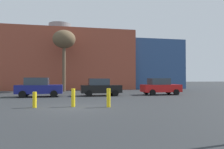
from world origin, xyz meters
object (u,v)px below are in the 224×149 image
Objects in this scene: parked_car_1 at (39,87)px; bollard_yellow_2 at (109,98)px; parked_car_2 at (100,87)px; bare_tree_0 at (64,41)px; bollard_yellow_0 at (35,100)px; parked_car_3 at (160,87)px; bollard_yellow_1 at (73,98)px.

bollard_yellow_2 is (5.27, -8.58, -0.35)m from parked_car_1.
bare_tree_0 reaches higher than parked_car_2.
parked_car_2 is (6.02, -0.00, -0.04)m from parked_car_1.
parked_car_2 is 4.26× the size of bollard_yellow_0.
bare_tree_0 is at bearing 75.27° from parked_car_1.
parked_car_3 is 11.31m from bollard_yellow_2.
bare_tree_0 is (-3.88, 8.17, 6.13)m from parked_car_2.
bollard_yellow_2 is at bearing -15.42° from bollard_yellow_1.
parked_car_3 is at bearing 0.00° from parked_car_1.
parked_car_1 reaches higher than bollard_yellow_2.
bollard_yellow_0 is 0.83× the size of bollard_yellow_2.
bollard_yellow_2 is at bearing -8.23° from bollard_yellow_0.
parked_car_2 is 9.50m from bollard_yellow_0.
parked_car_3 is (12.63, 0.00, -0.03)m from parked_car_1.
bare_tree_0 is 7.32× the size of bollard_yellow_2.
bare_tree_0 is at bearing 93.48° from bollard_yellow_1.
bollard_yellow_1 is at bearing 164.58° from bollard_yellow_2.
bollard_yellow_1 is 0.98× the size of bollard_yellow_2.
bollard_yellow_1 is 2.22m from bollard_yellow_2.
bare_tree_0 reaches higher than parked_car_3.
parked_car_1 reaches higher than parked_car_2.
bollard_yellow_1 is (0.98, -16.16, -6.45)m from bare_tree_0.
parked_car_2 is 10.92m from bare_tree_0.
bollard_yellow_1 is (-2.89, -7.99, -0.31)m from parked_car_2.
bollard_yellow_2 is (3.12, -16.75, -6.44)m from bare_tree_0.
bollard_yellow_2 reaches higher than bollard_yellow_1.
parked_car_1 reaches higher than parked_car_3.
parked_car_3 is 3.61× the size of bollard_yellow_2.
bollard_yellow_2 is at bearing -79.45° from bare_tree_0.
parked_car_1 is at bearing 180.00° from parked_car_2.
parked_car_1 is at bearing 180.00° from parked_car_3.
bollard_yellow_2 is at bearing -130.63° from parked_car_3.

